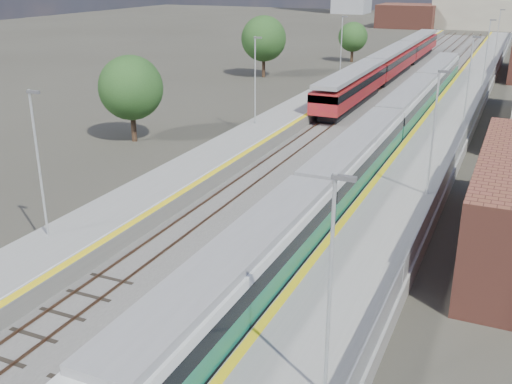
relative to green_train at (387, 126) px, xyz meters
The scene contains 10 objects.
ground 16.53m from the green_train, 95.25° to the left, with size 320.00×320.00×0.00m, color #47443A.
ballast_bed 19.31m from the green_train, 101.26° to the left, with size 10.50×155.00×0.06m, color #565451.
tracks 20.85m from the green_train, 98.73° to the left, with size 8.96×160.00×0.17m.
platform_right 19.26m from the green_train, 78.64° to the left, with size 4.70×155.00×8.52m.
platform_left 21.64m from the green_train, 119.26° to the left, with size 4.30×155.00×8.52m.
green_train is the anchor object (origin of this frame).
red_train 35.59m from the green_train, 101.34° to the left, with size 2.96×59.96×3.73m.
tree_a 21.21m from the green_train, 163.68° to the right, with size 5.36×5.36×7.27m.
tree_b 36.62m from the green_train, 129.07° to the left, with size 6.00×6.00×8.14m.
tree_c 49.77m from the green_train, 108.65° to the left, with size 4.55×4.55×6.17m.
Camera 1 is at (10.99, -13.21, 13.81)m, focal length 42.00 mm.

